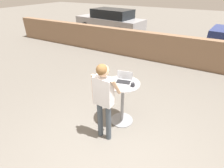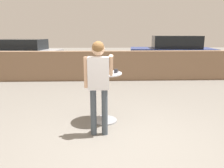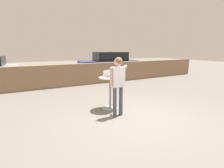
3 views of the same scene
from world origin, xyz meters
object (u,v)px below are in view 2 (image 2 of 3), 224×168
object	(u,v)px
coffee_mug	(116,71)
cafe_table	(104,92)
parked_car_further_down	(18,53)
standing_person	(98,77)
laptop	(104,70)
parked_car_near_street	(172,53)

from	to	relation	value
coffee_mug	cafe_table	bearing A→B (deg)	169.94
parked_car_further_down	standing_person	bearing A→B (deg)	-61.15
cafe_table	laptop	bearing A→B (deg)	99.40
cafe_table	parked_car_near_street	distance (m)	7.50
cafe_table	parked_car_further_down	distance (m)	8.70
coffee_mug	parked_car_further_down	world-z (taller)	parked_car_further_down
coffee_mug	parked_car_further_down	size ratio (longest dim) A/B	0.02
cafe_table	parked_car_further_down	size ratio (longest dim) A/B	0.22
parked_car_near_street	parked_car_further_down	distance (m)	8.07
coffee_mug	parked_car_near_street	xyz separation A→B (m)	(3.25, 6.68, -0.22)
cafe_table	standing_person	world-z (taller)	standing_person
cafe_table	coffee_mug	xyz separation A→B (m)	(0.24, -0.04, 0.44)
laptop	standing_person	distance (m)	0.70
standing_person	parked_car_further_down	world-z (taller)	standing_person
parked_car_near_street	parked_car_further_down	bearing A→B (deg)	174.46
laptop	standing_person	bearing A→B (deg)	-97.44
cafe_table	standing_person	xyz separation A→B (m)	(-0.10, -0.64, 0.44)
cafe_table	coffee_mug	size ratio (longest dim) A/B	9.67
cafe_table	parked_car_near_street	xyz separation A→B (m)	(3.49, 6.64, 0.22)
cafe_table	parked_car_near_street	size ratio (longest dim) A/B	0.24
standing_person	coffee_mug	bearing A→B (deg)	60.28
laptop	coffee_mug	xyz separation A→B (m)	(0.25, -0.10, -0.01)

